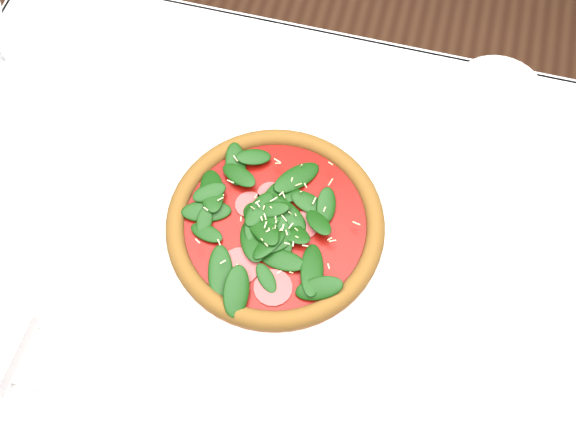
# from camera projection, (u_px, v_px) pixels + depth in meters

# --- Properties ---
(ground) EXTENTS (6.00, 6.00, 0.00)m
(ground) POSITION_uv_depth(u_px,v_px,m) (287.00, 357.00, 1.62)
(ground) COLOR brown
(ground) RESTS_ON ground
(dining_table) EXTENTS (1.21, 0.81, 0.75)m
(dining_table) POSITION_uv_depth(u_px,v_px,m) (286.00, 265.00, 1.04)
(dining_table) COLOR silver
(dining_table) RESTS_ON ground
(plate) EXTENTS (0.37, 0.37, 0.02)m
(plate) POSITION_uv_depth(u_px,v_px,m) (276.00, 228.00, 0.94)
(plate) COLOR white
(plate) RESTS_ON dining_table
(pizza) EXTENTS (0.36, 0.36, 0.04)m
(pizza) POSITION_uv_depth(u_px,v_px,m) (275.00, 222.00, 0.92)
(pizza) COLOR #9C5A25
(pizza) RESTS_ON plate
(napkin) EXTENTS (0.15, 0.07, 0.01)m
(napkin) POSITION_uv_depth(u_px,v_px,m) (21.00, 357.00, 0.86)
(napkin) COLOR silver
(napkin) RESTS_ON dining_table
(fork) EXTENTS (0.02, 0.14, 0.00)m
(fork) POSITION_uv_depth(u_px,v_px,m) (28.00, 338.00, 0.87)
(fork) COLOR silver
(fork) RESTS_ON napkin
(saucer_far) EXTENTS (0.15, 0.15, 0.01)m
(saucer_far) POSITION_uv_depth(u_px,v_px,m) (499.00, 93.00, 1.05)
(saucer_far) COLOR white
(saucer_far) RESTS_ON dining_table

